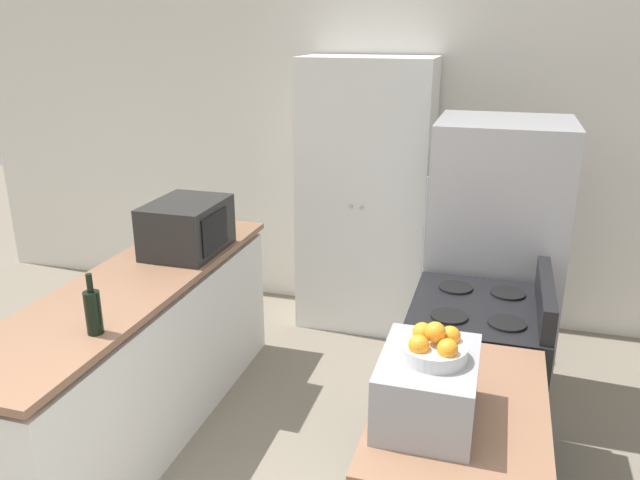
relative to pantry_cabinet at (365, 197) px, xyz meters
name	(u,v)px	position (x,y,z in m)	size (l,w,h in m)	color
wall_back	(375,148)	(0.00, 0.31, 0.31)	(7.00, 0.06, 2.60)	silver
counter_left	(140,360)	(-0.87, -1.72, -0.55)	(0.60, 2.28, 0.92)	silver
pantry_cabinet	(365,197)	(0.00, 0.00, 0.00)	(0.94, 0.54, 1.99)	silver
stove	(472,387)	(0.90, -1.51, -0.53)	(0.66, 0.72, 1.08)	black
refrigerator	(493,265)	(0.95, -0.77, -0.14)	(0.76, 0.69, 1.70)	#A3A3A8
microwave	(187,227)	(-0.79, -1.22, 0.07)	(0.40, 0.51, 0.30)	black
wine_bottle	(93,311)	(-0.69, -2.28, 0.03)	(0.07, 0.07, 0.28)	black
toaster_oven	(427,387)	(0.77, -2.49, 0.04)	(0.33, 0.42, 0.23)	#939399
fruit_bowl	(434,346)	(0.78, -2.50, 0.20)	(0.22, 0.22, 0.13)	silver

